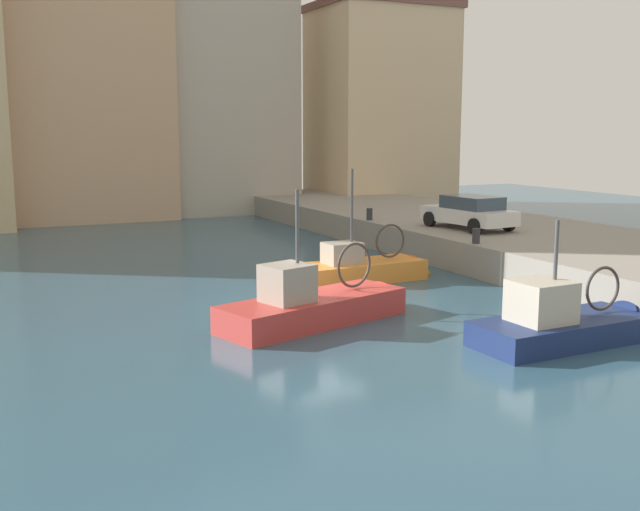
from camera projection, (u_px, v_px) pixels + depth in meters
water_surface at (317, 307)px, 22.63m from camera, size 80.00×80.00×0.00m
quay_wall at (601, 260)px, 27.38m from camera, size 9.00×56.00×1.20m
fishing_boat_orange at (366, 278)px, 26.61m from camera, size 5.76×2.01×4.75m
fishing_boat_red at (322, 317)px, 20.93m from camera, size 6.61×3.46×4.55m
fishing_boat_navy at (572, 335)px, 18.93m from camera, size 5.56×2.16×3.98m
parked_car_white at (470, 212)px, 31.25m from camera, size 2.34×4.33×1.39m
mooring_bollard_south at (476, 236)px, 27.27m from camera, size 0.28×0.28×0.55m
mooring_bollard_mid at (370, 214)px, 34.40m from camera, size 0.28×0.28×0.55m
waterfront_building_west at (221, 78)px, 48.23m from camera, size 8.83×6.72×17.23m
waterfront_building_west_mid at (380, 107)px, 51.18m from camera, size 8.86×7.21×13.69m
waterfront_building_central at (72, 62)px, 43.75m from camera, size 11.06×6.95×18.45m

